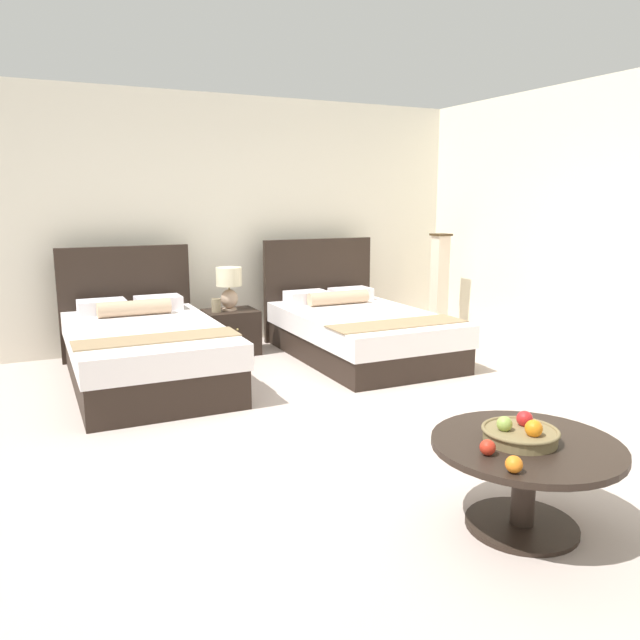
% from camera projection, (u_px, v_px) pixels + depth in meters
% --- Properties ---
extents(ground_plane, '(9.79, 9.93, 0.02)m').
position_uv_depth(ground_plane, '(345.00, 428.00, 4.67)').
color(ground_plane, '#BFACA3').
extents(wall_back, '(9.79, 0.12, 2.83)m').
position_uv_depth(wall_back, '(217.00, 222.00, 7.19)').
color(wall_back, white).
rests_on(wall_back, ground).
extents(wall_side_right, '(0.12, 5.53, 2.83)m').
position_uv_depth(wall_side_right, '(607.00, 226.00, 6.06)').
color(wall_side_right, '#F0E9CE').
rests_on(wall_side_right, ground).
extents(bed_near_window, '(1.35, 2.22, 1.19)m').
position_uv_depth(bed_near_window, '(145.00, 350.00, 5.73)').
color(bed_near_window, black).
rests_on(bed_near_window, ground).
extents(bed_near_corner, '(1.39, 2.21, 1.20)m').
position_uv_depth(bed_near_corner, '(358.00, 330.00, 6.70)').
color(bed_near_corner, black).
rests_on(bed_near_corner, ground).
extents(nightstand, '(0.56, 0.47, 0.48)m').
position_uv_depth(nightstand, '(231.00, 332.00, 6.81)').
color(nightstand, black).
rests_on(nightstand, ground).
extents(table_lamp, '(0.28, 0.28, 0.47)m').
position_uv_depth(table_lamp, '(229.00, 284.00, 6.72)').
color(table_lamp, tan).
rests_on(table_lamp, nightstand).
extents(vase, '(0.10, 0.10, 0.15)m').
position_uv_depth(vase, '(216.00, 305.00, 6.64)').
color(vase, gray).
rests_on(vase, nightstand).
extents(coffee_table, '(0.96, 0.96, 0.47)m').
position_uv_depth(coffee_table, '(525.00, 465.00, 3.17)').
color(coffee_table, black).
rests_on(coffee_table, ground).
extents(fruit_bowl, '(0.39, 0.39, 0.14)m').
position_uv_depth(fruit_bowl, '(520.00, 433.00, 3.14)').
color(fruit_bowl, olive).
rests_on(fruit_bowl, coffee_table).
extents(loose_apple, '(0.08, 0.08, 0.08)m').
position_uv_depth(loose_apple, '(488.00, 447.00, 2.98)').
color(loose_apple, red).
rests_on(loose_apple, coffee_table).
extents(loose_orange, '(0.08, 0.08, 0.08)m').
position_uv_depth(loose_orange, '(514.00, 464.00, 2.79)').
color(loose_orange, orange).
rests_on(loose_orange, coffee_table).
extents(floor_lamp_corner, '(0.21, 0.21, 1.25)m').
position_uv_depth(floor_lamp_corner, '(439.00, 284.00, 7.76)').
color(floor_lamp_corner, '#3E2C18').
rests_on(floor_lamp_corner, ground).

